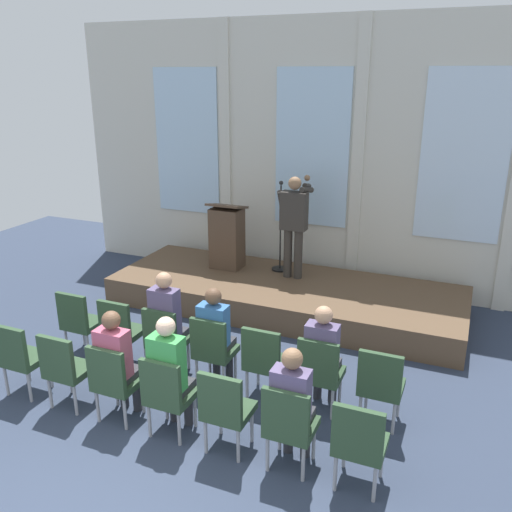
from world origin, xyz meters
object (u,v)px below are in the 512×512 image
chair_r0_c0 (79,319)px  chair_r0_c3 (213,347)px  chair_r0_c5 (320,370)px  chair_r0_c6 (381,383)px  chair_r0_c2 (165,337)px  chair_r1_c3 (167,392)px  audience_r0_c5 (323,352)px  audience_r1_c2 (117,359)px  speaker (294,220)px  chair_r1_c1 (65,366)px  audience_r0_c2 (167,318)px  audience_r1_c3 (170,370)px  lectern (227,237)px  chair_r0_c4 (264,358)px  audience_r0_c3 (216,331)px  chair_r1_c4 (225,407)px  mic_stand (280,251)px  chair_r1_c5 (289,423)px  chair_r1_c2 (114,379)px  audience_r1_c5 (292,401)px  chair_r1_c0 (20,355)px  chair_r1_c6 (359,441)px

chair_r0_c0 → chair_r0_c3: (2.01, 0.00, 0.00)m
chair_r0_c5 → chair_r0_c6: size_ratio=1.00×
chair_r0_c2 → chair_r1_c3: (0.67, -1.04, 0.00)m
audience_r0_c5 → audience_r1_c2: (-2.01, -1.04, 0.01)m
speaker → chair_r1_c1: 4.22m
audience_r0_c2 → chair_r0_c3: size_ratio=1.47×
chair_r0_c3 → audience_r1_c3: audience_r1_c3 is taller
lectern → audience_r0_c2: 2.86m
chair_r0_c4 → audience_r0_c3: bearing=172.9°
chair_r0_c6 → chair_r1_c4: same height
mic_stand → chair_r0_c2: size_ratio=1.65×
chair_r0_c5 → chair_r1_c3: 1.69m
audience_r0_c2 → chair_r1_c5: size_ratio=1.47×
chair_r0_c6 → chair_r0_c3: bearing=180.0°
speaker → chair_r1_c1: bearing=-109.3°
chair_r1_c2 → audience_r1_c3: (0.67, 0.08, 0.22)m
audience_r1_c2 → chair_r1_c3: bearing=-7.0°
chair_r0_c5 → speaker: bearing=114.6°
chair_r0_c2 → audience_r1_c5: bearing=-25.4°
chair_r0_c4 → audience_r0_c5: 0.70m
mic_stand → chair_r1_c2: (-0.38, -4.13, -0.23)m
chair_r0_c2 → chair_r1_c0: 1.69m
chair_r0_c6 → chair_r1_c1: (-3.34, -1.04, 0.00)m
audience_r0_c5 → chair_r1_c5: bearing=-90.0°
chair_r0_c6 → chair_r1_c1: size_ratio=1.00×
chair_r1_c2 → audience_r1_c5: audience_r1_c5 is taller
chair_r0_c5 → chair_r0_c6: (0.67, 0.00, 0.00)m
chair_r0_c4 → audience_r0_c5: audience_r0_c5 is taller
chair_r0_c2 → chair_r0_c5: (2.01, 0.00, 0.00)m
chair_r1_c5 → audience_r1_c5: 0.20m
mic_stand → chair_r1_c1: size_ratio=1.65×
speaker → audience_r0_c5: 3.15m
chair_r0_c3 → chair_r0_c0: bearing=180.0°
audience_r0_c2 → chair_r1_c6: bearing=-22.6°
chair_r1_c1 → chair_r1_c5: same height
chair_r0_c5 → chair_r1_c0: 3.50m
speaker → chair_r0_c3: 3.00m
chair_r0_c4 → audience_r0_c2: bearing=176.7°
chair_r1_c4 → chair_r1_c6: same height
audience_r1_c2 → chair_r1_c6: size_ratio=1.39×
audience_r1_c3 → chair_r1_c4: (0.67, -0.08, -0.22)m
chair_r0_c0 → chair_r0_c4: (2.68, 0.00, 0.00)m
chair_r0_c3 → chair_r1_c0: (-2.01, -1.04, 0.00)m
chair_r0_c5 → audience_r0_c5: bearing=90.0°
chair_r1_c5 → chair_r0_c3: bearing=142.2°
audience_r0_c2 → audience_r0_c5: 2.01m
audience_r1_c2 → chair_r1_c5: (2.01, -0.08, -0.19)m
chair_r0_c3 → audience_r1_c2: 1.18m
chair_r1_c0 → speaker: bearing=62.5°
chair_r1_c5 → chair_r1_c1: bearing=180.0°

